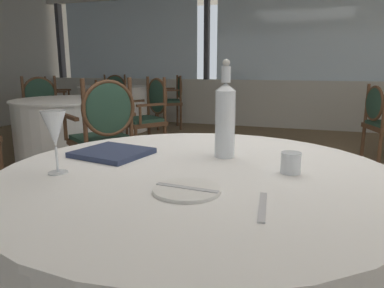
{
  "coord_description": "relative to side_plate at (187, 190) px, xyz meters",
  "views": [
    {
      "loc": [
        0.27,
        -2.13,
        1.1
      ],
      "look_at": [
        -0.14,
        -0.9,
        0.82
      ],
      "focal_mm": 33.16,
      "sensor_mm": 36.0,
      "label": 1
    }
  ],
  "objects": [
    {
      "name": "ground_plane",
      "position": [
        0.05,
        1.23,
        -0.76
      ],
      "size": [
        15.45,
        15.45,
        0.0
      ],
      "primitive_type": "plane",
      "color": "#756047"
    },
    {
      "name": "window_wall_far",
      "position": [
        0.05,
        5.69,
        0.29
      ],
      "size": [
        10.38,
        0.14,
        2.62
      ],
      "color": "beige",
      "rests_on": "ground_plane"
    },
    {
      "name": "foreground_table",
      "position": [
        -0.03,
        0.21,
        -0.38
      ],
      "size": [
        1.35,
        1.35,
        0.76
      ],
      "color": "white",
      "rests_on": "ground_plane"
    },
    {
      "name": "side_plate",
      "position": [
        0.0,
        0.0,
        0.0
      ],
      "size": [
        0.19,
        0.19,
        0.01
      ],
      "primitive_type": "cylinder",
      "color": "white",
      "rests_on": "foreground_table"
    },
    {
      "name": "butter_knife",
      "position": [
        0.0,
        0.0,
        0.01
      ],
      "size": [
        0.19,
        0.03,
        0.0
      ],
      "primitive_type": "cube",
      "rotation": [
        0.0,
        0.0,
        -0.08
      ],
      "color": "silver",
      "rests_on": "foreground_table"
    },
    {
      "name": "dinner_fork",
      "position": [
        0.22,
        -0.05,
        -0.0
      ],
      "size": [
        0.04,
        0.19,
        0.0
      ],
      "primitive_type": "cube",
      "rotation": [
        0.0,
        0.0,
        1.67
      ],
      "color": "silver",
      "rests_on": "foreground_table"
    },
    {
      "name": "water_bottle",
      "position": [
        0.01,
        0.42,
        0.15
      ],
      "size": [
        0.08,
        0.08,
        0.37
      ],
      "color": "white",
      "rests_on": "foreground_table"
    },
    {
      "name": "wine_glass",
      "position": [
        -0.46,
        0.03,
        0.14
      ],
      "size": [
        0.08,
        0.08,
        0.21
      ],
      "color": "white",
      "rests_on": "foreground_table"
    },
    {
      "name": "water_tumbler",
      "position": [
        0.27,
        0.27,
        0.03
      ],
      "size": [
        0.07,
        0.07,
        0.07
      ],
      "primitive_type": "cylinder",
      "color": "white",
      "rests_on": "foreground_table"
    },
    {
      "name": "menu_book",
      "position": [
        -0.42,
        0.3,
        0.01
      ],
      "size": [
        0.3,
        0.28,
        0.02
      ],
      "primitive_type": "cube",
      "rotation": [
        0.0,
        0.0,
        -0.19
      ],
      "color": "#2D3856",
      "rests_on": "foreground_table"
    },
    {
      "name": "background_table_0",
      "position": [
        -2.15,
        2.26,
        -0.38
      ],
      "size": [
        1.13,
        1.13,
        0.76
      ],
      "color": "white",
      "rests_on": "ground_plane"
    },
    {
      "name": "dining_chair_0_0",
      "position": [
        -2.96,
        2.84,
        -0.19
      ],
      "size": [
        0.64,
        0.66,
        0.97
      ],
      "rotation": [
        0.0,
        0.0,
        5.67
      ],
      "color": "brown",
      "rests_on": "ground_plane"
    },
    {
      "name": "dining_chair_0_2",
      "position": [
        -1.33,
        1.69,
        -0.18
      ],
      "size": [
        0.64,
        0.66,
        1.01
      ],
      "rotation": [
        0.0,
        0.0,
        8.81
      ],
      "color": "brown",
      "rests_on": "ground_plane"
    },
    {
      "name": "dining_chair_0_3",
      "position": [
        -1.57,
        3.08,
        -0.21
      ],
      "size": [
        0.66,
        0.64,
        0.97
      ],
      "rotation": [
        0.0,
        0.0,
        10.38
      ],
      "color": "brown",
      "rests_on": "ground_plane"
    },
    {
      "name": "background_table_2",
      "position": [
        -2.92,
        4.52,
        -0.38
      ],
      "size": [
        1.2,
        1.2,
        0.76
      ],
      "color": "white",
      "rests_on": "ground_plane"
    },
    {
      "name": "dining_chair_2_0",
      "position": [
        -2.42,
        3.63,
        -0.23
      ],
      "size": [
        0.65,
        0.63,
        0.91
      ],
      "rotation": [
        0.0,
        0.0,
        8.36
      ],
      "color": "brown",
      "rests_on": "ground_plane"
    },
    {
      "name": "dining_chair_2_1",
      "position": [
        -2.02,
        5.02,
        -0.2
      ],
      "size": [
        0.63,
        0.65,
        0.94
      ],
      "rotation": [
        0.0,
        0.0,
        9.93
      ],
      "color": "brown",
      "rests_on": "ground_plane"
    },
    {
      "name": "dining_chair_2_2",
      "position": [
        -3.41,
        5.42,
        -0.2
      ],
      "size": [
        0.65,
        0.63,
        0.93
      ],
      "rotation": [
        0.0,
        0.0,
        11.5
      ],
      "color": "brown",
      "rests_on": "ground_plane"
    },
    {
      "name": "dining_chair_2_3",
      "position": [
        -3.81,
        4.03,
        -0.21
      ],
      "size": [
        0.63,
        0.65,
        0.93
      ],
      "rotation": [
        0.0,
        0.0,
        13.07
      ],
      "color": "brown",
      "rests_on": "ground_plane"
    }
  ]
}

